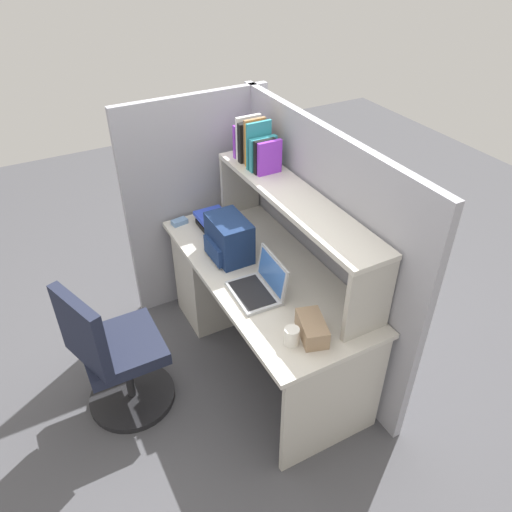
{
  "coord_description": "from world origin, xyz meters",
  "views": [
    {
      "loc": [
        2.06,
        -1.15,
        2.53
      ],
      "look_at": [
        0.0,
        -0.05,
        0.85
      ],
      "focal_mm": 34.89,
      "sensor_mm": 36.0,
      "label": 1
    }
  ],
  "objects": [
    {
      "name": "backpack",
      "position": [
        -0.23,
        -0.12,
        0.86
      ],
      "size": [
        0.3,
        0.22,
        0.26
      ],
      "color": "navy",
      "rests_on": "desk"
    },
    {
      "name": "cubicle_partition_rear",
      "position": [
        0.0,
        0.38,
        0.78
      ],
      "size": [
        1.84,
        0.05,
        1.55
      ],
      "primitive_type": "cube",
      "color": "#9E9EA8",
      "rests_on": "ground_plane"
    },
    {
      "name": "computer_mouse",
      "position": [
        -0.73,
        -0.25,
        0.75
      ],
      "size": [
        0.07,
        0.11,
        0.03
      ],
      "primitive_type": "cube",
      "rotation": [
        0.0,
        0.0,
        0.15
      ],
      "color": "#7299C6",
      "rests_on": "desk"
    },
    {
      "name": "ground_plane",
      "position": [
        0.0,
        0.0,
        0.0
      ],
      "size": [
        8.0,
        8.0,
        0.0
      ],
      "primitive_type": "plane",
      "color": "#4C4C51"
    },
    {
      "name": "desk_book_stack",
      "position": [
        -0.59,
        -0.06,
        0.77
      ],
      "size": [
        0.22,
        0.2,
        0.09
      ],
      "color": "black",
      "rests_on": "desk"
    },
    {
      "name": "laptop",
      "position": [
        0.17,
        -0.12,
        0.78
      ],
      "size": [
        0.32,
        0.26,
        0.22
      ],
      "color": "#B7BABF",
      "rests_on": "desk"
    },
    {
      "name": "overhead_hutch",
      "position": [
        0.0,
        0.2,
        1.08
      ],
      "size": [
        1.44,
        0.28,
        0.45
      ],
      "color": "#BCB7AC",
      "rests_on": "desk"
    },
    {
      "name": "tissue_box",
      "position": [
        0.59,
        -0.05,
        0.78
      ],
      "size": [
        0.25,
        0.18,
        0.1
      ],
      "primitive_type": "cube",
      "rotation": [
        0.0,
        0.0,
        -0.3
      ],
      "color": "#9E7F60",
      "rests_on": "desk"
    },
    {
      "name": "cubicle_partition_left",
      "position": [
        -0.85,
        -0.05,
        0.78
      ],
      "size": [
        0.05,
        1.06,
        1.55
      ],
      "primitive_type": "cube",
      "color": "#9E9EA8",
      "rests_on": "ground_plane"
    },
    {
      "name": "desk",
      "position": [
        -0.39,
        0.0,
        0.4
      ],
      "size": [
        1.6,
        0.7,
        0.73
      ],
      "color": "beige",
      "rests_on": "ground_plane"
    },
    {
      "name": "reference_books_on_shelf",
      "position": [
        -0.46,
        0.2,
        1.3
      ],
      "size": [
        0.32,
        0.18,
        0.29
      ],
      "color": "purple",
      "rests_on": "overhead_hutch"
    },
    {
      "name": "office_chair",
      "position": [
        -0.05,
        -0.94,
        0.39
      ],
      "size": [
        0.53,
        0.54,
        0.93
      ],
      "rotation": [
        0.0,
        0.0,
        3.48
      ],
      "color": "black",
      "rests_on": "ground_plane"
    },
    {
      "name": "paper_cup",
      "position": [
        0.59,
        -0.17,
        0.78
      ],
      "size": [
        0.08,
        0.08,
        0.09
      ],
      "primitive_type": "cylinder",
      "color": "white",
      "rests_on": "desk"
    }
  ]
}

